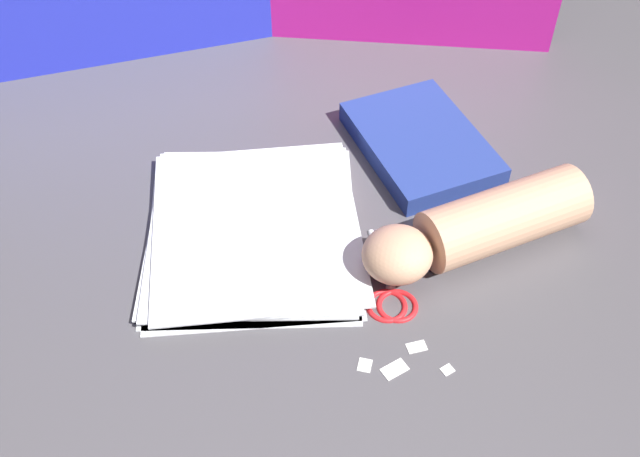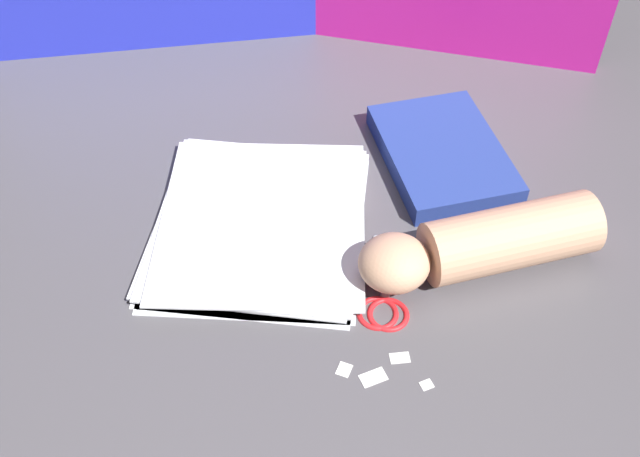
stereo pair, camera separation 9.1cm
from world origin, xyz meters
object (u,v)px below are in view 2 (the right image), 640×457
object	(u,v)px
book_closed	(442,154)
scissors	(385,297)
paper_stack	(259,223)
hand_forearm	(483,244)

from	to	relation	value
book_closed	scissors	size ratio (longest dim) A/B	1.68
paper_stack	hand_forearm	distance (m)	0.29
book_closed	scissors	xyz separation A→B (m)	(-0.09, -0.25, -0.01)
paper_stack	scissors	distance (m)	0.20
book_closed	scissors	distance (m)	0.27
paper_stack	hand_forearm	world-z (taller)	hand_forearm
scissors	hand_forearm	distance (m)	0.14
book_closed	hand_forearm	world-z (taller)	hand_forearm
book_closed	hand_forearm	size ratio (longest dim) A/B	0.83
book_closed	hand_forearm	distance (m)	0.20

